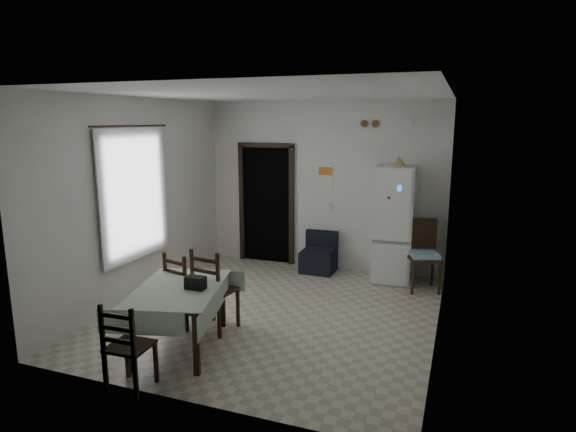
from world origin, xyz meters
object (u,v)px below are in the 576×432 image
(fridge, at_px, (394,224))
(dining_chair_far_left, at_px, (186,288))
(dining_chair_far_right, at_px, (215,289))
(dining_chair_near_head, at_px, (130,345))
(corner_chair, at_px, (424,256))
(dining_table, at_px, (180,317))
(navy_seat, at_px, (318,253))

(fridge, relative_size, dining_chair_far_left, 1.95)
(dining_chair_far_right, distance_m, dining_chair_near_head, 1.50)
(corner_chair, xyz_separation_m, dining_chair_near_head, (-2.42, -3.85, -0.09))
(fridge, distance_m, dining_chair_near_head, 4.61)
(corner_chair, bearing_deg, dining_table, -148.83)
(dining_chair_far_left, bearing_deg, fridge, -115.62)
(navy_seat, height_order, dining_chair_far_right, dining_chair_far_right)
(navy_seat, relative_size, dining_chair_far_right, 0.65)
(dining_chair_far_right, bearing_deg, dining_chair_near_head, 94.40)
(navy_seat, bearing_deg, dining_chair_near_head, -99.07)
(dining_chair_far_left, relative_size, dining_chair_near_head, 1.05)
(corner_chair, height_order, dining_chair_near_head, corner_chair)
(navy_seat, xyz_separation_m, dining_table, (-0.69, -3.24, 0.02))
(fridge, xyz_separation_m, dining_chair_far_left, (-2.23, -2.65, -0.46))
(navy_seat, xyz_separation_m, corner_chair, (1.77, -0.32, 0.20))
(corner_chair, xyz_separation_m, dining_chair_far_left, (-2.74, -2.33, -0.06))
(dining_chair_far_right, bearing_deg, fridge, -114.81)
(corner_chair, relative_size, dining_chair_near_head, 1.19)
(navy_seat, bearing_deg, corner_chair, -10.37)
(dining_table, bearing_deg, dining_chair_far_left, 100.46)
(fridge, bearing_deg, dining_table, -123.10)
(fridge, height_order, dining_chair_far_left, fridge)
(fridge, relative_size, dining_chair_far_right, 1.77)
(navy_seat, height_order, dining_chair_far_left, dining_chair_far_left)
(navy_seat, height_order, dining_chair_near_head, dining_chair_near_head)
(dining_chair_far_right, xyz_separation_m, dining_chair_near_head, (-0.12, -1.49, -0.07))
(dining_chair_near_head, bearing_deg, dining_chair_far_left, -80.74)
(dining_table, bearing_deg, dining_chair_far_right, 59.94)
(navy_seat, bearing_deg, dining_chair_far_right, -101.45)
(dining_chair_far_right, bearing_deg, dining_chair_far_left, 5.41)
(dining_chair_far_right, bearing_deg, corner_chair, -125.36)
(dining_table, relative_size, dining_chair_near_head, 1.53)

